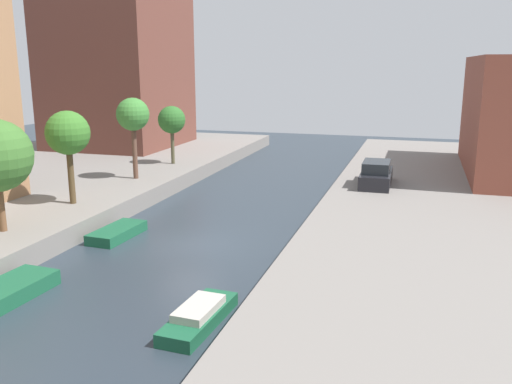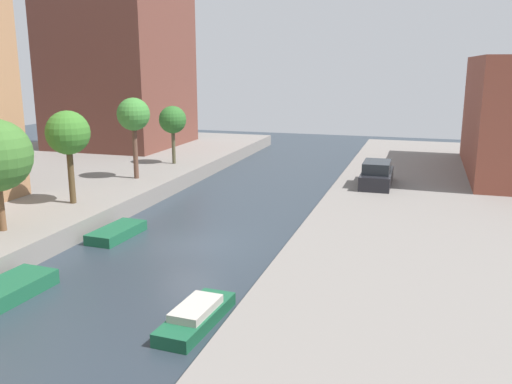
{
  "view_description": "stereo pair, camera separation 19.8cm",
  "coord_description": "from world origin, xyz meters",
  "px_view_note": "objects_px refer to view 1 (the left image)",
  "views": [
    {
      "loc": [
        9.91,
        -22.12,
        8.2
      ],
      "look_at": [
        1.2,
        6.72,
        1.1
      ],
      "focal_mm": 38.27,
      "sensor_mm": 36.0,
      "label": 1
    },
    {
      "loc": [
        10.09,
        -22.07,
        8.2
      ],
      "look_at": [
        1.2,
        6.72,
        1.1
      ],
      "focal_mm": 38.27,
      "sensor_mm": 36.0,
      "label": 2
    }
  ],
  "objects_px": {
    "street_tree_5": "(172,120)",
    "moored_boat_left_3": "(117,233)",
    "street_tree_4": "(133,116)",
    "parked_car": "(376,175)",
    "moored_boat_left_2": "(2,294)",
    "apartment_tower_far": "(117,39)",
    "street_tree_3": "(68,134)",
    "moored_boat_right_2": "(199,316)"
  },
  "relations": [
    {
      "from": "street_tree_5",
      "to": "moored_boat_left_3",
      "type": "relative_size",
      "value": 1.28
    },
    {
      "from": "street_tree_4",
      "to": "moored_boat_left_3",
      "type": "xyz_separation_m",
      "value": [
        3.64,
        -8.53,
        -4.78
      ]
    },
    {
      "from": "parked_car",
      "to": "moored_boat_left_2",
      "type": "relative_size",
      "value": 1.05
    },
    {
      "from": "apartment_tower_far",
      "to": "street_tree_5",
      "type": "height_order",
      "value": "apartment_tower_far"
    },
    {
      "from": "street_tree_4",
      "to": "apartment_tower_far",
      "type": "bearing_deg",
      "value": 123.3
    },
    {
      "from": "street_tree_4",
      "to": "street_tree_5",
      "type": "distance_m",
      "value": 5.63
    },
    {
      "from": "street_tree_5",
      "to": "moored_boat_left_2",
      "type": "relative_size",
      "value": 1.01
    },
    {
      "from": "street_tree_5",
      "to": "parked_car",
      "type": "height_order",
      "value": "street_tree_5"
    },
    {
      "from": "street_tree_3",
      "to": "street_tree_5",
      "type": "bearing_deg",
      "value": 90.0
    },
    {
      "from": "moored_boat_left_3",
      "to": "moored_boat_right_2",
      "type": "xyz_separation_m",
      "value": [
        7.29,
        -7.24,
        0.05
      ]
    },
    {
      "from": "apartment_tower_far",
      "to": "parked_car",
      "type": "relative_size",
      "value": 4.24
    },
    {
      "from": "parked_car",
      "to": "moored_boat_left_2",
      "type": "height_order",
      "value": "parked_car"
    },
    {
      "from": "parked_car",
      "to": "moored_boat_left_3",
      "type": "distance_m",
      "value": 15.82
    },
    {
      "from": "street_tree_5",
      "to": "moored_boat_left_3",
      "type": "xyz_separation_m",
      "value": [
        3.64,
        -14.1,
        -3.95
      ]
    },
    {
      "from": "parked_car",
      "to": "moored_boat_left_3",
      "type": "height_order",
      "value": "parked_car"
    },
    {
      "from": "street_tree_4",
      "to": "moored_boat_left_2",
      "type": "height_order",
      "value": "street_tree_4"
    },
    {
      "from": "apartment_tower_far",
      "to": "moored_boat_left_3",
      "type": "distance_m",
      "value": 26.74
    },
    {
      "from": "street_tree_5",
      "to": "parked_car",
      "type": "relative_size",
      "value": 0.96
    },
    {
      "from": "apartment_tower_far",
      "to": "moored_boat_left_2",
      "type": "height_order",
      "value": "apartment_tower_far"
    },
    {
      "from": "moored_boat_left_2",
      "to": "moored_boat_left_3",
      "type": "xyz_separation_m",
      "value": [
        0.04,
        7.64,
        -0.04
      ]
    },
    {
      "from": "street_tree_3",
      "to": "moored_boat_right_2",
      "type": "distance_m",
      "value": 14.85
    },
    {
      "from": "street_tree_3",
      "to": "street_tree_5",
      "type": "distance_m",
      "value": 12.31
    },
    {
      "from": "street_tree_5",
      "to": "street_tree_4",
      "type": "bearing_deg",
      "value": -90.0
    },
    {
      "from": "apartment_tower_far",
      "to": "moored_boat_left_3",
      "type": "relative_size",
      "value": 5.62
    },
    {
      "from": "street_tree_5",
      "to": "moored_boat_left_3",
      "type": "height_order",
      "value": "street_tree_5"
    },
    {
      "from": "moored_boat_right_2",
      "to": "moored_boat_left_3",
      "type": "bearing_deg",
      "value": 135.18
    },
    {
      "from": "street_tree_4",
      "to": "parked_car",
      "type": "distance_m",
      "value": 15.55
    },
    {
      "from": "street_tree_4",
      "to": "parked_car",
      "type": "height_order",
      "value": "street_tree_4"
    },
    {
      "from": "apartment_tower_far",
      "to": "street_tree_4",
      "type": "xyz_separation_m",
      "value": [
        8.56,
        -13.03,
        -5.31
      ]
    },
    {
      "from": "street_tree_5",
      "to": "moored_boat_left_2",
      "type": "bearing_deg",
      "value": -80.58
    },
    {
      "from": "street_tree_5",
      "to": "moored_boat_left_3",
      "type": "distance_m",
      "value": 15.08
    },
    {
      "from": "street_tree_5",
      "to": "apartment_tower_far",
      "type": "bearing_deg",
      "value": 138.93
    },
    {
      "from": "street_tree_4",
      "to": "moored_boat_left_3",
      "type": "distance_m",
      "value": 10.43
    },
    {
      "from": "apartment_tower_far",
      "to": "street_tree_3",
      "type": "relative_size",
      "value": 3.83
    },
    {
      "from": "street_tree_3",
      "to": "moored_boat_left_3",
      "type": "relative_size",
      "value": 1.47
    },
    {
      "from": "street_tree_3",
      "to": "street_tree_5",
      "type": "relative_size",
      "value": 1.15
    },
    {
      "from": "moored_boat_right_2",
      "to": "apartment_tower_far",
      "type": "bearing_deg",
      "value": 124.09
    },
    {
      "from": "moored_boat_left_2",
      "to": "moored_boat_right_2",
      "type": "height_order",
      "value": "moored_boat_right_2"
    },
    {
      "from": "apartment_tower_far",
      "to": "moored_boat_left_2",
      "type": "bearing_deg",
      "value": -67.39
    },
    {
      "from": "street_tree_4",
      "to": "moored_boat_right_2",
      "type": "xyz_separation_m",
      "value": [
        10.93,
        -15.77,
        -4.73
      ]
    },
    {
      "from": "parked_car",
      "to": "street_tree_5",
      "type": "bearing_deg",
      "value": 168.12
    },
    {
      "from": "moored_boat_left_2",
      "to": "moored_boat_left_3",
      "type": "bearing_deg",
      "value": 89.71
    }
  ]
}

